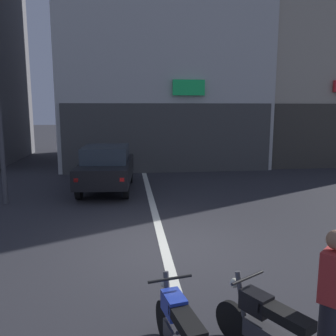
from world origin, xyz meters
name	(u,v)px	position (x,y,z in m)	size (l,w,h in m)	color
ground_plane	(164,247)	(0.00, 0.00, 0.00)	(120.00, 120.00, 0.00)	#2B2B30
lane_centre_line	(148,187)	(0.00, 6.00, 0.00)	(0.20, 18.00, 0.01)	silver
building_far_right	(310,19)	(10.21, 13.72, 8.20)	(8.79, 9.06, 16.43)	#B2A893
car_black_crossing_near	(107,167)	(-1.51, 5.58, 0.89)	(2.01, 4.20, 1.64)	black
motorcycle_blue_row_leftmost	(180,333)	(-0.20, -3.60, 0.46)	(0.56, 1.65, 0.98)	black
motorcycle_black_row_left_mid	(268,329)	(0.83, -3.65, 0.46)	(0.90, 1.48, 0.98)	black
person_by_motorcycles	(332,300)	(1.49, -3.79, 0.86)	(0.41, 0.40, 1.67)	#23232D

